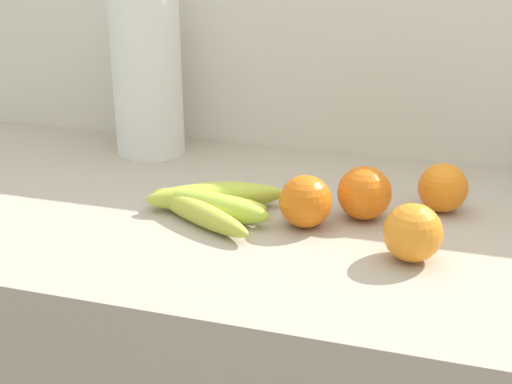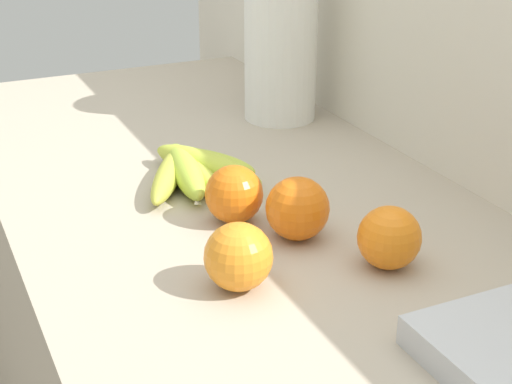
% 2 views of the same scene
% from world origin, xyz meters
% --- Properties ---
extents(wall_back, '(2.08, 0.06, 1.30)m').
position_xyz_m(wall_back, '(0.00, 0.33, 0.65)').
color(wall_back, silver).
rests_on(wall_back, ground).
extents(banana_bunch, '(0.20, 0.19, 0.04)m').
position_xyz_m(banana_bunch, '(-0.20, -0.03, 0.90)').
color(banana_bunch, gold).
rests_on(banana_bunch, counter).
extents(orange_back_left, '(0.07, 0.07, 0.07)m').
position_xyz_m(orange_back_left, '(0.09, -0.09, 0.92)').
color(orange_back_left, orange).
rests_on(orange_back_left, counter).
extents(orange_right, '(0.08, 0.08, 0.08)m').
position_xyz_m(orange_right, '(0.01, 0.02, 0.92)').
color(orange_right, orange).
rests_on(orange_right, counter).
extents(orange_front, '(0.07, 0.07, 0.07)m').
position_xyz_m(orange_front, '(-0.06, -0.03, 0.92)').
color(orange_front, orange).
rests_on(orange_front, counter).
extents(orange_center, '(0.07, 0.07, 0.07)m').
position_xyz_m(orange_center, '(0.12, 0.08, 0.92)').
color(orange_center, orange).
rests_on(orange_center, counter).
extents(paper_towel_roll, '(0.12, 0.12, 0.33)m').
position_xyz_m(paper_towel_roll, '(-0.40, 0.20, 1.03)').
color(paper_towel_roll, white).
rests_on(paper_towel_roll, counter).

